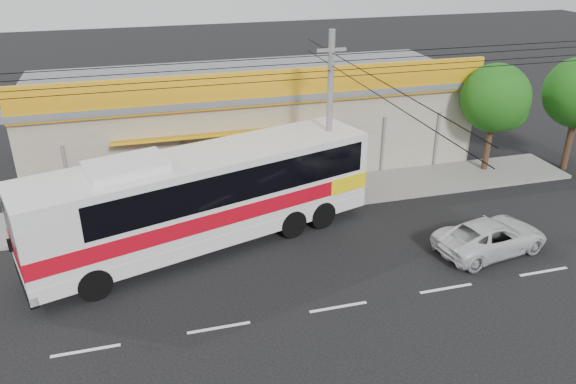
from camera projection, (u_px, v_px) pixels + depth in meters
name	position (u px, v px, depth m)	size (l,w,h in m)	color
ground	(315.00, 268.00, 20.82)	(120.00, 120.00, 0.00)	black
sidewalk	(275.00, 198.00, 26.02)	(30.00, 3.20, 0.15)	slate
lane_markings	(338.00, 307.00, 18.64)	(50.00, 0.12, 0.01)	silver
storefront_building	(249.00, 117.00, 29.91)	(22.60, 9.20, 5.70)	gray
coach_bus	(210.00, 192.00, 21.53)	(13.87, 6.75, 4.20)	silver
motorbike_red	(59.00, 223.00, 22.68)	(0.60, 1.73, 0.91)	maroon
white_car	(491.00, 236.00, 21.65)	(2.11, 4.58, 1.27)	silver
utility_pole	(331.00, 65.00, 22.17)	(34.00, 14.00, 7.90)	#5E5E5C
tree_near	(497.00, 100.00, 27.48)	(3.37, 3.37, 5.58)	#342215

